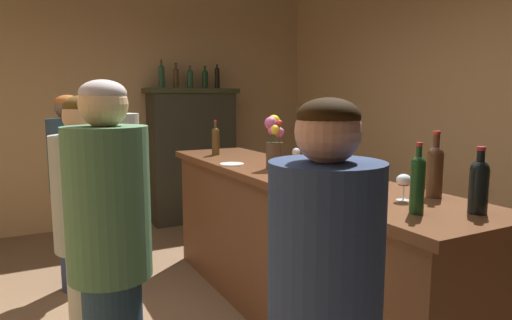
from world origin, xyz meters
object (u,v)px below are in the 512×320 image
object	(u,v)px
display_cabinet	(192,153)
wine_bottle_pinot	(479,184)
wine_bottle_malbec	(418,182)
cheese_plate	(232,164)
wine_bottle_merlot	(435,168)
patron_by_cabinet	(111,262)
bar_counter	(290,245)
display_bottle_right	(217,77)
display_bottle_midright	(205,78)
patron_in_navy	(116,200)
flower_arrangement	(274,142)
wine_bottle_chardonnay	(216,140)
wine_glass_mid	(404,182)
patron_tall	(90,232)
wine_glass_rear	(360,181)
display_bottle_midleft	(176,77)
wine_glass_front	(296,153)
display_bottle_left	(161,76)
display_bottle_center	(190,78)
patron_in_grey	(72,184)

from	to	relation	value
display_cabinet	wine_bottle_pinot	xyz separation A→B (m)	(-0.14, -4.07, 0.31)
wine_bottle_malbec	cheese_plate	world-z (taller)	wine_bottle_malbec
wine_bottle_merlot	patron_by_cabinet	xyz separation A→B (m)	(-1.54, 0.25, -0.30)
bar_counter	display_bottle_right	bearing A→B (deg)	77.38
wine_bottle_pinot	display_bottle_midright	size ratio (longest dim) A/B	0.98
wine_bottle_pinot	patron_by_cabinet	distance (m)	1.58
display_bottle_right	patron_in_navy	distance (m)	3.07
patron_by_cabinet	wine_bottle_malbec	bearing A→B (deg)	-43.93
flower_arrangement	bar_counter	bearing A→B (deg)	-78.48
wine_bottle_merlot	wine_bottle_chardonnay	bearing A→B (deg)	98.65
wine_glass_mid	display_bottle_midright	world-z (taller)	display_bottle_midright
wine_bottle_malbec	cheese_plate	size ratio (longest dim) A/B	1.70
patron_tall	patron_by_cabinet	xyz separation A→B (m)	(0.00, -0.58, 0.03)
wine_glass_rear	display_bottle_midleft	world-z (taller)	display_bottle_midleft
bar_counter	patron_in_navy	distance (m)	1.21
display_cabinet	display_bottle_midleft	size ratio (longest dim) A/B	5.52
cheese_plate	wine_glass_front	bearing A→B (deg)	-27.87
wine_bottle_malbec	patron_in_navy	size ratio (longest dim) A/B	0.19
display_cabinet	patron_in_navy	distance (m)	2.74
wine_glass_mid	display_bottle_right	bearing A→B (deg)	80.99
display_bottle_left	display_bottle_center	bearing A→B (deg)	-0.00
patron_in_grey	display_bottle_left	bearing A→B (deg)	101.71
wine_glass_mid	wine_glass_rear	xyz separation A→B (m)	(-0.21, 0.07, 0.01)
wine_bottle_malbec	display_bottle_left	xyz separation A→B (m)	(0.01, 3.95, 0.62)
flower_arrangement	patron_tall	size ratio (longest dim) A/B	0.24
display_bottle_midleft	patron_in_grey	xyz separation A→B (m)	(-1.36, -1.54, -0.93)
wine_bottle_malbec	display_bottle_midleft	world-z (taller)	display_bottle_midleft
wine_bottle_merlot	display_bottle_left	distance (m)	3.82
wine_bottle_chardonnay	flower_arrangement	world-z (taller)	flower_arrangement
wine_bottle_chardonnay	display_bottle_right	size ratio (longest dim) A/B	0.96
wine_glass_front	wine_glass_rear	size ratio (longest dim) A/B	0.91
display_bottle_midleft	patron_in_navy	size ratio (longest dim) A/B	0.19
wine_glass_front	wine_bottle_malbec	bearing A→B (deg)	-102.09
wine_bottle_chardonnay	patron_in_grey	bearing A→B (deg)	174.11
cheese_plate	patron_by_cabinet	bearing A→B (deg)	-131.69
wine_bottle_malbec	wine_glass_mid	size ratio (longest dim) A/B	2.35
bar_counter	wine_glass_rear	xyz separation A→B (m)	(-0.19, -0.93, 0.62)
flower_arrangement	patron_tall	world-z (taller)	patron_tall
wine_glass_mid	display_bottle_left	xyz separation A→B (m)	(-0.12, 3.74, 0.67)
bar_counter	wine_bottle_pinot	bearing A→B (deg)	-84.69
wine_bottle_pinot	cheese_plate	bearing A→B (deg)	101.31
wine_glass_front	display_bottle_midright	xyz separation A→B (m)	(0.26, 2.51, 0.66)
patron_tall	patron_by_cabinet	bearing A→B (deg)	-114.11
wine_bottle_merlot	wine_glass_front	bearing A→B (deg)	90.96
bar_counter	wine_glass_mid	bearing A→B (deg)	-88.83
wine_bottle_pinot	patron_tall	size ratio (longest dim) A/B	0.19
wine_glass_rear	patron_in_grey	distance (m)	2.41
display_bottle_midright	patron_in_grey	size ratio (longest dim) A/B	0.19
wine_bottle_malbec	display_bottle_midleft	bearing A→B (deg)	87.19
flower_arrangement	display_bottle_midright	bearing A→B (deg)	79.33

